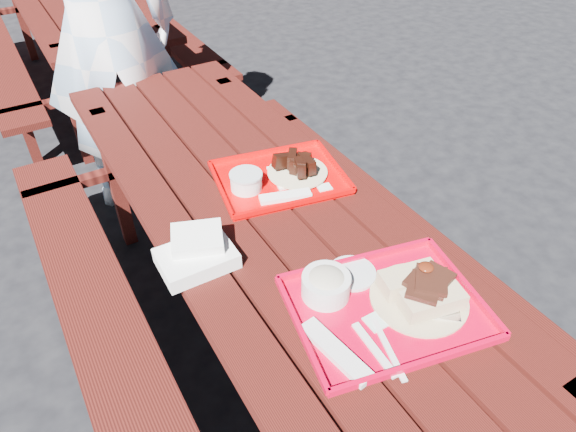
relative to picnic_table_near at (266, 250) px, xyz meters
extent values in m
plane|color=black|center=(0.00, 0.00, -0.56)|extent=(60.00, 60.00, 0.00)
cube|color=#41110C|center=(-0.30, 0.00, 0.17)|extent=(0.14, 2.40, 0.04)
cube|color=#41110C|center=(-0.15, 0.00, 0.17)|extent=(0.14, 2.40, 0.04)
cube|color=#41110C|center=(0.00, 0.00, 0.17)|extent=(0.14, 2.40, 0.04)
cube|color=#41110C|center=(0.15, 0.00, 0.17)|extent=(0.14, 2.40, 0.04)
cube|color=#41110C|center=(0.30, 0.00, 0.17)|extent=(0.14, 2.40, 0.04)
cube|color=#41110C|center=(-0.58, 0.00, -0.13)|extent=(0.25, 2.40, 0.04)
cube|color=#41110C|center=(-0.58, 0.84, -0.35)|extent=(0.06, 0.06, 0.42)
cube|color=#41110C|center=(0.58, 0.00, -0.13)|extent=(0.25, 2.40, 0.04)
cube|color=#41110C|center=(0.58, -0.84, -0.35)|extent=(0.06, 0.06, 0.42)
cube|color=#41110C|center=(0.58, 0.84, -0.35)|extent=(0.06, 0.06, 0.42)
cube|color=#41110C|center=(-0.30, 0.96, -0.19)|extent=(0.06, 0.06, 0.75)
cube|color=#41110C|center=(0.30, 0.96, -0.19)|extent=(0.06, 0.06, 0.75)
cube|color=#41110C|center=(0.00, 0.96, -0.13)|extent=(1.40, 0.06, 0.04)
cube|color=#41110C|center=(-0.30, 2.80, 0.17)|extent=(0.14, 2.40, 0.04)
cube|color=#41110C|center=(-0.58, 1.96, -0.35)|extent=(0.06, 0.06, 0.42)
cube|color=#41110C|center=(0.58, 2.80, -0.13)|extent=(0.25, 2.40, 0.04)
cube|color=#41110C|center=(0.58, 1.96, -0.35)|extent=(0.06, 0.06, 0.42)
cube|color=#41110C|center=(0.58, 3.64, -0.35)|extent=(0.06, 0.06, 0.42)
cube|color=#41110C|center=(-0.30, 1.84, -0.19)|extent=(0.06, 0.06, 0.75)
cube|color=#41110C|center=(0.30, 1.84, -0.19)|extent=(0.06, 0.06, 0.75)
cube|color=#41110C|center=(-0.30, 3.76, -0.19)|extent=(0.06, 0.06, 0.75)
cube|color=#41110C|center=(0.30, 3.76, -0.19)|extent=(0.06, 0.06, 0.75)
cube|color=#41110C|center=(0.00, 1.84, -0.13)|extent=(1.40, 0.06, 0.04)
cube|color=#41110C|center=(0.00, 3.76, -0.13)|extent=(1.40, 0.06, 0.04)
cube|color=red|center=(0.06, -0.55, 0.20)|extent=(0.54, 0.46, 0.01)
cube|color=red|center=(0.10, -0.37, 0.21)|extent=(0.47, 0.11, 0.02)
cube|color=red|center=(0.02, -0.73, 0.21)|extent=(0.47, 0.11, 0.02)
cube|color=red|center=(0.29, -0.60, 0.21)|extent=(0.09, 0.36, 0.02)
cube|color=red|center=(-0.17, -0.50, 0.21)|extent=(0.09, 0.36, 0.02)
cylinder|color=tan|center=(0.16, -0.57, 0.21)|extent=(0.26, 0.26, 0.01)
cube|color=tan|center=(0.16, -0.61, 0.24)|extent=(0.17, 0.11, 0.05)
cube|color=tan|center=(0.16, -0.53, 0.24)|extent=(0.17, 0.11, 0.05)
ellipsoid|color=#4E190A|center=(0.16, -0.57, 0.34)|extent=(0.04, 0.04, 0.02)
cylinder|color=silver|center=(-0.05, -0.43, 0.24)|extent=(0.13, 0.13, 0.07)
ellipsoid|color=#BEB298|center=(-0.05, -0.43, 0.25)|extent=(0.11, 0.11, 0.05)
cylinder|color=silver|center=(0.06, -0.40, 0.21)|extent=(0.13, 0.13, 0.01)
cube|color=silver|center=(-0.13, -0.60, 0.21)|extent=(0.08, 0.22, 0.02)
cube|color=silver|center=(-0.05, -0.64, 0.21)|extent=(0.03, 0.17, 0.01)
cube|color=silver|center=(-0.02, -0.65, 0.21)|extent=(0.06, 0.18, 0.01)
cube|color=silver|center=(0.01, -0.57, 0.20)|extent=(0.05, 0.05, 0.00)
cube|color=#DB0001|center=(0.12, 0.11, 0.20)|extent=(0.48, 0.40, 0.01)
cube|color=#DB0001|center=(0.15, 0.27, 0.21)|extent=(0.42, 0.09, 0.02)
cube|color=#DB0001|center=(0.09, -0.05, 0.21)|extent=(0.42, 0.09, 0.02)
cube|color=#DB0001|center=(0.33, 0.07, 0.21)|extent=(0.07, 0.33, 0.02)
cube|color=#DB0001|center=(-0.09, 0.15, 0.21)|extent=(0.07, 0.33, 0.02)
cube|color=white|center=(0.17, 0.10, 0.21)|extent=(0.17, 0.17, 0.01)
cylinder|color=beige|center=(0.18, 0.10, 0.21)|extent=(0.21, 0.21, 0.01)
cylinder|color=white|center=(-0.01, 0.11, 0.23)|extent=(0.11, 0.11, 0.05)
cylinder|color=silver|center=(-0.01, 0.11, 0.26)|extent=(0.11, 0.11, 0.01)
cube|color=white|center=(0.08, 0.00, 0.21)|extent=(0.18, 0.09, 0.01)
cube|color=white|center=(0.22, -0.02, 0.20)|extent=(0.05, 0.05, 0.00)
cube|color=white|center=(-0.29, -0.13, 0.21)|extent=(0.21, 0.16, 0.05)
cube|color=white|center=(-0.28, -0.10, 0.26)|extent=(0.18, 0.16, 0.04)
imported|color=#AACAEE|center=(-0.12, 1.35, 0.40)|extent=(0.77, 0.58, 1.93)
camera|label=1|loc=(-0.61, -1.18, 1.24)|focal=32.00mm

